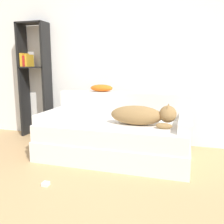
# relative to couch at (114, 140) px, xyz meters

# --- Properties ---
(wall_back) EXTENTS (6.89, 0.06, 2.70)m
(wall_back) POSITION_rel_couch_xyz_m (-0.15, 0.79, 1.12)
(wall_back) COLOR white
(wall_back) RESTS_ON ground_plane
(couch) EXTENTS (1.87, 0.95, 0.46)m
(couch) POSITION_rel_couch_xyz_m (0.00, 0.00, 0.00)
(couch) COLOR silver
(couch) RESTS_ON ground_plane
(couch_backrest) EXTENTS (1.83, 0.15, 0.34)m
(couch_backrest) POSITION_rel_couch_xyz_m (0.00, 0.40, 0.40)
(couch_backrest) COLOR silver
(couch_backrest) RESTS_ON couch
(couch_arm_left) EXTENTS (0.15, 0.76, 0.11)m
(couch_arm_left) POSITION_rel_couch_xyz_m (-0.86, -0.01, 0.29)
(couch_arm_left) COLOR silver
(couch_arm_left) RESTS_ON couch
(couch_arm_right) EXTENTS (0.15, 0.76, 0.11)m
(couch_arm_right) POSITION_rel_couch_xyz_m (0.86, -0.01, 0.29)
(couch_arm_right) COLOR silver
(couch_arm_right) RESTS_ON couch
(dog) EXTENTS (0.78, 0.27, 0.27)m
(dog) POSITION_rel_couch_xyz_m (0.37, -0.05, 0.36)
(dog) COLOR olive
(dog) RESTS_ON couch
(laptop) EXTENTS (0.35, 0.25, 0.02)m
(laptop) POSITION_rel_couch_xyz_m (-0.32, -0.07, 0.24)
(laptop) COLOR silver
(laptop) RESTS_ON couch
(throw_pillow) EXTENTS (0.32, 0.19, 0.10)m
(throw_pillow) POSITION_rel_couch_xyz_m (-0.31, 0.40, 0.62)
(throw_pillow) COLOR orange
(throw_pillow) RESTS_ON couch_backrest
(bookshelf) EXTENTS (0.47, 0.26, 1.83)m
(bookshelf) POSITION_rel_couch_xyz_m (-1.53, 0.61, 0.79)
(bookshelf) COLOR black
(bookshelf) RESTS_ON ground_plane
(power_adapter) EXTENTS (0.07, 0.07, 0.04)m
(power_adapter) POSITION_rel_couch_xyz_m (-0.43, -0.94, -0.21)
(power_adapter) COLOR silver
(power_adapter) RESTS_ON ground_plane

